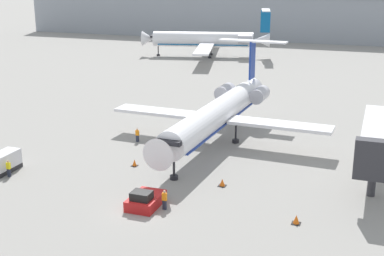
{
  "coord_description": "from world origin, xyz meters",
  "views": [
    {
      "loc": [
        18.01,
        -37.08,
        19.36
      ],
      "look_at": [
        0.0,
        12.96,
        3.59
      ],
      "focal_mm": 50.0,
      "sensor_mm": 36.0,
      "label": 1
    }
  ],
  "objects": [
    {
      "name": "ground_plane",
      "position": [
        0.0,
        0.0,
        0.0
      ],
      "size": [
        600.0,
        600.0,
        0.0
      ],
      "primitive_type": "plane",
      "color": "gray"
    },
    {
      "name": "terminal_building",
      "position": [
        0.0,
        120.0,
        6.69
      ],
      "size": [
        180.0,
        16.8,
        13.32
      ],
      "color": "#8C939E",
      "rests_on": "ground"
    },
    {
      "name": "airplane_main",
      "position": [
        0.73,
        19.85,
        3.62
      ],
      "size": [
        26.17,
        30.45,
        10.3
      ],
      "color": "white",
      "rests_on": "ground"
    },
    {
      "name": "pushback_tug",
      "position": [
        0.12,
        0.91,
        0.59
      ],
      "size": [
        2.39,
        3.77,
        1.63
      ],
      "color": "#B21919",
      "rests_on": "ground"
    },
    {
      "name": "luggage_cart",
      "position": [
        -16.52,
        3.48,
        1.0
      ],
      "size": [
        1.65,
        3.79,
        1.99
      ],
      "color": "#232326",
      "rests_on": "ground"
    },
    {
      "name": "worker_near_tug",
      "position": [
        1.9,
        0.87,
        0.91
      ],
      "size": [
        0.4,
        0.24,
        1.73
      ],
      "color": "#232838",
      "rests_on": "ground"
    },
    {
      "name": "worker_by_wing",
      "position": [
        -8.19,
        16.83,
        0.86
      ],
      "size": [
        0.4,
        0.24,
        1.66
      ],
      "color": "#232838",
      "rests_on": "ground"
    },
    {
      "name": "worker_on_apron",
      "position": [
        -15.21,
        2.59,
        0.89
      ],
      "size": [
        0.4,
        0.24,
        1.7
      ],
      "color": "#232838",
      "rests_on": "ground"
    },
    {
      "name": "traffic_cone_left",
      "position": [
        -5.01,
        9.41,
        0.33
      ],
      "size": [
        0.63,
        0.63,
        0.7
      ],
      "color": "black",
      "rests_on": "ground"
    },
    {
      "name": "traffic_cone_right",
      "position": [
        5.01,
        7.38,
        0.34
      ],
      "size": [
        0.72,
        0.72,
        0.71
      ],
      "color": "black",
      "rests_on": "ground"
    },
    {
      "name": "traffic_cone_mid",
      "position": [
        12.75,
        1.97,
        0.36
      ],
      "size": [
        0.72,
        0.72,
        0.75
      ],
      "color": "black",
      "rests_on": "ground"
    },
    {
      "name": "airplane_parked_far_left",
      "position": [
        -20.57,
        80.5,
        3.99
      ],
      "size": [
        29.89,
        37.25,
        10.8
      ],
      "color": "white",
      "rests_on": "ground"
    },
    {
      "name": "jet_bridge",
      "position": [
        18.13,
        12.71,
        4.46
      ],
      "size": [
        3.2,
        14.29,
        6.19
      ],
      "color": "#2D2D33",
      "rests_on": "ground"
    }
  ]
}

